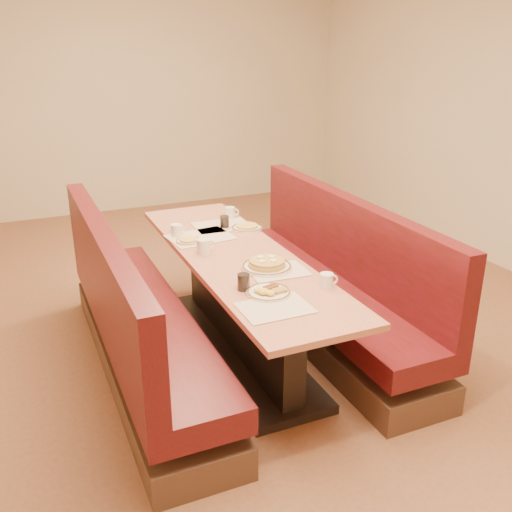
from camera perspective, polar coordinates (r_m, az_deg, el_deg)
name	(u,v)px	position (r m, az deg, el deg)	size (l,w,h in m)	color
ground	(239,351)	(4.22, -1.71, -9.43)	(8.00, 8.00, 0.00)	#9E6647
room_envelope	(236,73)	(3.64, -2.05, 17.79)	(6.04, 8.04, 2.82)	beige
diner_table	(238,304)	(4.04, -1.77, -4.85)	(0.70, 2.50, 0.75)	black
booth_left	(135,326)	(3.86, -11.96, -6.84)	(0.55, 2.50, 1.05)	#4C3326
booth_right	(328,289)	(4.34, 7.24, -3.27)	(0.55, 2.50, 1.05)	#4C3326
placemat_near_left	(275,308)	(3.14, 1.91, -5.18)	(0.39, 0.29, 0.00)	beige
placemat_near_right	(278,271)	(3.61, 2.20, -1.52)	(0.36, 0.27, 0.00)	beige
placemat_far_left	(200,237)	(4.24, -5.58, 1.92)	(0.46, 0.34, 0.00)	beige
placemat_far_right	(222,226)	(4.49, -3.44, 3.06)	(0.42, 0.32, 0.00)	beige
pancake_plate	(267,265)	(3.64, 1.08, -0.92)	(0.32, 0.32, 0.07)	white
eggs_plate	(268,292)	(3.29, 1.25, -3.61)	(0.26, 0.26, 0.05)	white
extra_plate_mid	(247,227)	(4.40, -0.92, 2.88)	(0.24, 0.24, 0.05)	white
extra_plate_far	(189,241)	(4.14, -6.76, 1.53)	(0.19, 0.19, 0.04)	white
coffee_mug_a	(327,280)	(3.40, 7.11, -2.40)	(0.11, 0.08, 0.09)	white
coffee_mug_b	(204,246)	(3.91, -5.20, 1.01)	(0.13, 0.09, 0.10)	white
coffee_mug_c	(230,212)	(4.69, -2.57, 4.40)	(0.11, 0.08, 0.09)	white
coffee_mug_d	(177,230)	(4.29, -7.93, 2.60)	(0.12, 0.08, 0.09)	white
soda_tumbler_near	(244,282)	(3.33, -1.25, -2.63)	(0.07, 0.07, 0.10)	black
soda_tumbler_mid	(225,222)	(4.43, -3.17, 3.43)	(0.07, 0.07, 0.10)	black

